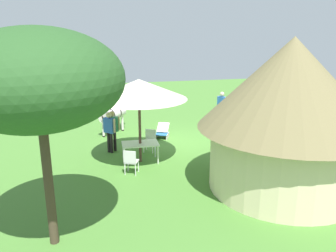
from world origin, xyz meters
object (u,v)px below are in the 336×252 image
shade_umbrella (139,89)px  striped_lounge_chair (162,132)px  guest_behind_table (112,127)px  patio_chair_near_lawn (150,139)px  acacia_tree_behind_hut (38,80)px  patio_chair_near_hut (131,160)px  zebra_nearest_camera (243,118)px  thatched_hut (288,110)px  standing_watcher (222,105)px  zebra_by_umbrella (113,114)px  guest_beside_umbrella (109,128)px  patio_dining_table (140,145)px

shade_umbrella → striped_lounge_chair: (-1.45, -2.72, -2.54)m
guest_behind_table → patio_chair_near_lawn: bearing=-12.3°
acacia_tree_behind_hut → patio_chair_near_hut: bearing=-123.1°
acacia_tree_behind_hut → guest_behind_table: bearing=-107.2°
guest_behind_table → zebra_nearest_camera: bearing=4.3°
thatched_hut → guest_behind_table: thatched_hut is taller
patio_chair_near_hut → standing_watcher: size_ratio=0.52×
standing_watcher → zebra_by_umbrella: standing_watcher is taller
thatched_hut → standing_watcher: thatched_hut is taller
shade_umbrella → standing_watcher: (-5.01, -4.36, -1.76)m
guest_behind_table → zebra_by_umbrella: 2.49m
standing_watcher → acacia_tree_behind_hut: bearing=111.3°
zebra_nearest_camera → zebra_by_umbrella: 6.10m
zebra_by_umbrella → guest_behind_table: bearing=-60.0°
zebra_nearest_camera → acacia_tree_behind_hut: 10.50m
patio_chair_near_hut → striped_lounge_chair: size_ratio=0.94×
patio_chair_near_hut → zebra_nearest_camera: zebra_nearest_camera is taller
acacia_tree_behind_hut → shade_umbrella: bearing=-121.1°
patio_chair_near_lawn → standing_watcher: (-4.45, -3.29, 0.51)m
patio_chair_near_hut → acacia_tree_behind_hut: bearing=-98.6°
standing_watcher → guest_beside_umbrella: bearing=89.3°
patio_dining_table → guest_behind_table: 1.73m
striped_lounge_chair → zebra_nearest_camera: size_ratio=0.57×
shade_umbrella → patio_dining_table: shade_umbrella is taller
patio_dining_table → patio_chair_near_hut: 1.22m
patio_chair_near_hut → guest_behind_table: 2.61m
zebra_nearest_camera → acacia_tree_behind_hut: bearing=84.3°
patio_chair_near_hut → zebra_nearest_camera: size_ratio=0.54×
striped_lounge_chair → patio_chair_near_hut: bearing=86.6°
thatched_hut → patio_chair_near_hut: size_ratio=6.02×
shade_umbrella → patio_chair_near_lawn: 2.58m
patio_dining_table → acacia_tree_behind_hut: (2.78, 4.59, 3.22)m
patio_chair_near_hut → zebra_nearest_camera: 6.27m
guest_beside_umbrella → zebra_by_umbrella: bearing=126.6°
zebra_by_umbrella → patio_chair_near_hut: bearing=-52.7°
shade_umbrella → patio_chair_near_hut: 2.58m
patio_chair_near_lawn → zebra_nearest_camera: 4.55m
guest_behind_table → striped_lounge_chair: guest_behind_table is taller
acacia_tree_behind_hut → thatched_hut: bearing=-168.4°
guest_beside_umbrella → zebra_by_umbrella: size_ratio=0.88×
guest_beside_umbrella → striped_lounge_chair: bearing=74.3°
patio_dining_table → guest_beside_umbrella: size_ratio=0.82×
guest_beside_umbrella → guest_behind_table: 0.19m
shade_umbrella → patio_chair_near_hut: shade_umbrella is taller
patio_chair_near_lawn → guest_beside_umbrella: guest_beside_umbrella is taller
patio_chair_near_hut → acacia_tree_behind_hut: acacia_tree_behind_hut is taller
patio_dining_table → guest_behind_table: bearing=-57.2°
patio_chair_near_hut → guest_beside_umbrella: bearing=127.3°
shade_umbrella → patio_dining_table: (0.00, -0.00, -2.14)m
patio_chair_near_hut → standing_watcher: standing_watcher is taller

